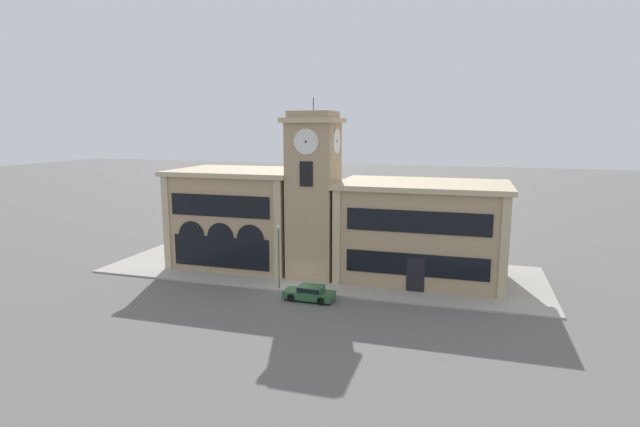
% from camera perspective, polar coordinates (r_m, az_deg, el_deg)
% --- Properties ---
extents(ground_plane, '(300.00, 300.00, 0.00)m').
position_cam_1_polar(ground_plane, '(43.29, -2.76, -9.05)').
color(ground_plane, '#605E5B').
extents(sidewalk_kerb, '(42.20, 14.04, 0.15)m').
position_cam_1_polar(sidewalk_kerb, '(49.63, -0.04, -6.47)').
color(sidewalk_kerb, '#A39E93').
rests_on(sidewalk_kerb, ground_plane).
extents(clock_tower, '(4.95, 4.95, 16.64)m').
position_cam_1_polar(clock_tower, '(46.22, -0.73, 2.07)').
color(clock_tower, tan).
rests_on(clock_tower, ground_plane).
extents(town_hall_left_wing, '(13.08, 9.76, 9.79)m').
position_cam_1_polar(town_hall_left_wing, '(52.01, -9.02, -0.35)').
color(town_hall_left_wing, tan).
rests_on(town_hall_left_wing, ground_plane).
extents(town_hall_right_wing, '(15.38, 9.76, 9.05)m').
position_cam_1_polar(town_hall_right_wing, '(47.20, 11.55, -1.93)').
color(town_hall_right_wing, tan).
rests_on(town_hall_right_wing, ground_plane).
extents(parked_car_near, '(4.17, 1.82, 1.26)m').
position_cam_1_polar(parked_car_near, '(41.28, -1.18, -9.02)').
color(parked_car_near, '#285633').
rests_on(parked_car_near, ground_plane).
extents(street_lamp, '(0.36, 0.36, 5.65)m').
position_cam_1_polar(street_lamp, '(43.11, -4.75, -3.81)').
color(street_lamp, '#4C4C51').
rests_on(street_lamp, sidewalk_kerb).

